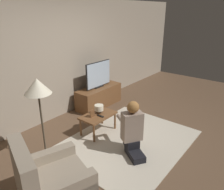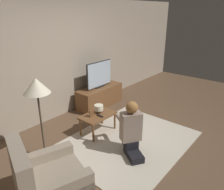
{
  "view_description": "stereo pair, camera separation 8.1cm",
  "coord_description": "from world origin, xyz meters",
  "px_view_note": "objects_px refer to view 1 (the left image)",
  "views": [
    {
      "loc": [
        -2.97,
        -1.98,
        2.34
      ],
      "look_at": [
        0.32,
        0.67,
        0.69
      ],
      "focal_mm": 35.0,
      "sensor_mm": 36.0,
      "label": 1
    },
    {
      "loc": [
        -2.92,
        -2.04,
        2.34
      ],
      "look_at": [
        0.32,
        0.67,
        0.69
      ],
      "focal_mm": 35.0,
      "sensor_mm": 36.0,
      "label": 2
    }
  ],
  "objects_px": {
    "person_kneeling": "(132,128)",
    "table_lamp": "(99,108)",
    "armchair": "(51,185)",
    "coffee_table": "(98,117)",
    "floor_lamp": "(38,91)",
    "tv": "(98,75)"
  },
  "relations": [
    {
      "from": "armchair",
      "to": "table_lamp",
      "type": "relative_size",
      "value": 5.7
    },
    {
      "from": "coffee_table",
      "to": "person_kneeling",
      "type": "height_order",
      "value": "person_kneeling"
    },
    {
      "from": "tv",
      "to": "armchair",
      "type": "xyz_separation_m",
      "value": [
        -2.68,
        -1.62,
        -0.54
      ]
    },
    {
      "from": "person_kneeling",
      "to": "table_lamp",
      "type": "bearing_deg",
      "value": -69.96
    },
    {
      "from": "tv",
      "to": "coffee_table",
      "type": "bearing_deg",
      "value": -138.46
    },
    {
      "from": "floor_lamp",
      "to": "person_kneeling",
      "type": "relative_size",
      "value": 1.46
    },
    {
      "from": "armchair",
      "to": "person_kneeling",
      "type": "distance_m",
      "value": 1.55
    },
    {
      "from": "tv",
      "to": "table_lamp",
      "type": "bearing_deg",
      "value": -137.62
    },
    {
      "from": "floor_lamp",
      "to": "person_kneeling",
      "type": "bearing_deg",
      "value": -45.53
    },
    {
      "from": "tv",
      "to": "table_lamp",
      "type": "relative_size",
      "value": 4.63
    },
    {
      "from": "person_kneeling",
      "to": "table_lamp",
      "type": "xyz_separation_m",
      "value": [
        0.21,
        0.94,
        0.01
      ]
    },
    {
      "from": "tv",
      "to": "armchair",
      "type": "distance_m",
      "value": 3.18
    },
    {
      "from": "coffee_table",
      "to": "floor_lamp",
      "type": "height_order",
      "value": "floor_lamp"
    },
    {
      "from": "floor_lamp",
      "to": "table_lamp",
      "type": "relative_size",
      "value": 7.79
    },
    {
      "from": "table_lamp",
      "to": "tv",
      "type": "bearing_deg",
      "value": 42.38
    },
    {
      "from": "tv",
      "to": "coffee_table",
      "type": "xyz_separation_m",
      "value": [
        -1.01,
        -0.9,
        -0.49
      ]
    },
    {
      "from": "armchair",
      "to": "person_kneeling",
      "type": "xyz_separation_m",
      "value": [
        1.53,
        -0.18,
        0.2
      ]
    },
    {
      "from": "floor_lamp",
      "to": "table_lamp",
      "type": "xyz_separation_m",
      "value": [
        1.23,
        -0.1,
        -0.69
      ]
    },
    {
      "from": "coffee_table",
      "to": "person_kneeling",
      "type": "xyz_separation_m",
      "value": [
        -0.14,
        -0.9,
        0.14
      ]
    },
    {
      "from": "armchair",
      "to": "person_kneeling",
      "type": "bearing_deg",
      "value": -78.19
    },
    {
      "from": "tv",
      "to": "person_kneeling",
      "type": "bearing_deg",
      "value": -122.59
    },
    {
      "from": "tv",
      "to": "floor_lamp",
      "type": "relative_size",
      "value": 0.59
    }
  ]
}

